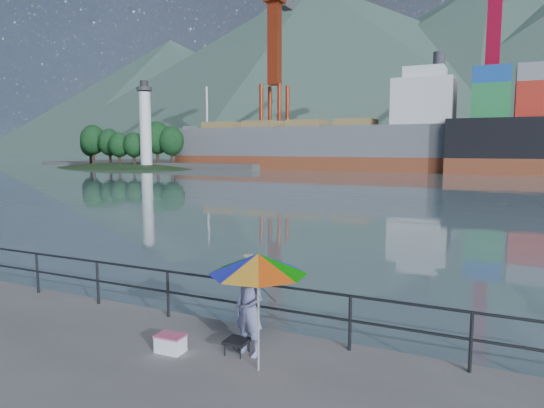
{
  "coord_description": "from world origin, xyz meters",
  "views": [
    {
      "loc": [
        7.31,
        -6.41,
        3.63
      ],
      "look_at": [
        1.42,
        6.0,
        2.0
      ],
      "focal_mm": 32.0,
      "sensor_mm": 36.0,
      "label": 1
    }
  ],
  "objects_px": {
    "fisherman": "(250,309)",
    "beach_umbrella": "(258,264)",
    "cooler_bag": "(171,344)",
    "bulk_carrier": "(330,144)"
  },
  "relations": [
    {
      "from": "fisherman",
      "to": "beach_umbrella",
      "type": "relative_size",
      "value": 0.81
    },
    {
      "from": "fisherman",
      "to": "beach_umbrella",
      "type": "bearing_deg",
      "value": -35.55
    },
    {
      "from": "cooler_bag",
      "to": "beach_umbrella",
      "type": "bearing_deg",
      "value": -0.43
    },
    {
      "from": "beach_umbrella",
      "to": "cooler_bag",
      "type": "height_order",
      "value": "beach_umbrella"
    },
    {
      "from": "cooler_bag",
      "to": "bulk_carrier",
      "type": "height_order",
      "value": "bulk_carrier"
    },
    {
      "from": "beach_umbrella",
      "to": "bulk_carrier",
      "type": "height_order",
      "value": "bulk_carrier"
    },
    {
      "from": "fisherman",
      "to": "beach_umbrella",
      "type": "height_order",
      "value": "beach_umbrella"
    },
    {
      "from": "fisherman",
      "to": "bulk_carrier",
      "type": "height_order",
      "value": "bulk_carrier"
    },
    {
      "from": "fisherman",
      "to": "beach_umbrella",
      "type": "xyz_separation_m",
      "value": [
        0.42,
        -0.49,
        0.97
      ]
    },
    {
      "from": "beach_umbrella",
      "to": "fisherman",
      "type": "bearing_deg",
      "value": 130.8
    }
  ]
}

